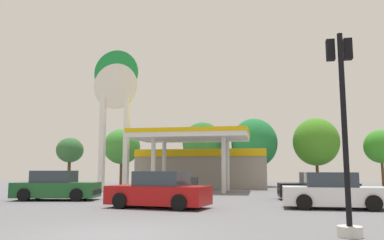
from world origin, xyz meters
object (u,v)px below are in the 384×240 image
(tree_3, at_px, (254,143))
(car_2, at_px, (334,192))
(tree_0, at_px, (70,150))
(tree_5, at_px, (381,147))
(car_4, at_px, (159,191))
(car_3, at_px, (56,187))
(tree_1, at_px, (122,147))
(tree_4, at_px, (316,142))
(station_pole_sign, at_px, (115,100))
(tree_2, at_px, (203,143))
(car_0, at_px, (318,187))
(traffic_signal_1, at_px, (345,143))

(tree_3, bearing_deg, car_2, -80.74)
(tree_0, distance_m, tree_5, 32.47)
(car_4, height_order, tree_5, tree_5)
(car_3, height_order, tree_1, tree_1)
(tree_3, distance_m, tree_4, 6.25)
(tree_0, bearing_deg, tree_3, -0.10)
(station_pole_sign, xyz_separation_m, tree_1, (-2.30, 7.95, -3.52))
(car_4, xyz_separation_m, tree_5, (15.78, 22.53, 3.15))
(tree_0, bearing_deg, tree_2, -0.41)
(car_0, height_order, tree_4, tree_4)
(car_0, bearing_deg, station_pole_sign, 151.47)
(tree_2, bearing_deg, tree_3, 0.78)
(car_2, xyz_separation_m, tree_0, (-24.16, 22.45, 3.14))
(car_0, xyz_separation_m, tree_2, (-9.08, 17.34, 3.75))
(tree_4, bearing_deg, tree_0, -178.78)
(car_2, height_order, car_4, car_4)
(car_2, bearing_deg, traffic_signal_1, -97.39)
(car_0, relative_size, car_2, 0.99)
(tree_4, bearing_deg, tree_2, -176.66)
(tree_1, bearing_deg, tree_0, 170.01)
(tree_0, distance_m, tree_1, 6.67)
(car_3, xyz_separation_m, tree_4, (16.74, 20.75, 3.77))
(car_3, xyz_separation_m, car_4, (6.70, -3.22, -0.01))
(station_pole_sign, xyz_separation_m, car_0, (15.34, -8.34, -6.96))
(tree_2, height_order, tree_3, tree_3)
(tree_0, xyz_separation_m, tree_4, (26.72, 0.57, 0.66))
(car_0, xyz_separation_m, car_4, (-7.53, -5.96, 0.03))
(car_4, bearing_deg, tree_2, 93.81)
(car_0, height_order, car_4, car_4)
(station_pole_sign, distance_m, car_3, 13.11)
(car_2, xyz_separation_m, traffic_signal_1, (-0.93, -7.14, 1.63))
(station_pole_sign, bearing_deg, tree_1, 106.13)
(car_4, xyz_separation_m, tree_4, (10.04, 23.98, 3.78))
(car_3, height_order, tree_4, tree_4)
(traffic_signal_1, distance_m, tree_2, 30.65)
(station_pole_sign, height_order, traffic_signal_1, station_pole_sign)
(tree_1, relative_size, tree_3, 0.87)
(tree_1, xyz_separation_m, tree_3, (13.94, 1.12, 0.28))
(station_pole_sign, xyz_separation_m, tree_5, (23.60, 8.23, -3.78))
(car_3, distance_m, tree_4, 26.93)
(tree_1, relative_size, tree_5, 1.10)
(car_2, relative_size, tree_4, 0.63)
(tree_0, bearing_deg, car_0, -35.78)
(tree_3, distance_m, tree_5, 12.00)
(tree_3, bearing_deg, tree_5, -4.04)
(tree_1, relative_size, tree_4, 0.87)
(car_3, bearing_deg, car_4, -25.68)
(car_0, relative_size, tree_1, 0.72)
(tree_2, distance_m, tree_4, 11.61)
(car_3, height_order, car_4, car_3)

